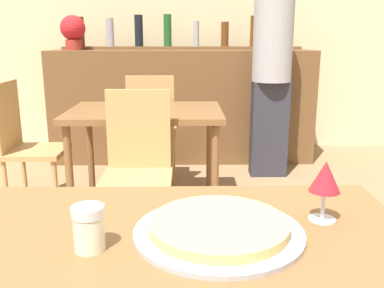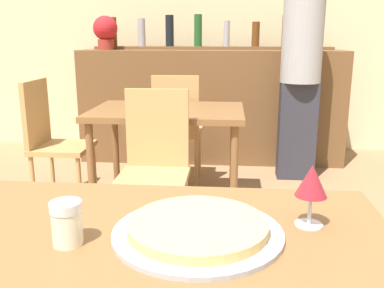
% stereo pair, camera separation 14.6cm
% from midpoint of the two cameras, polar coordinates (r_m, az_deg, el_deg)
% --- Properties ---
extents(wall_back, '(8.00, 0.05, 2.80)m').
position_cam_midpoint_polar(wall_back, '(4.84, -2.23, 16.09)').
color(wall_back, beige).
rests_on(wall_back, ground_plane).
extents(dining_table_near, '(1.19, 0.79, 0.78)m').
position_cam_midpoint_polar(dining_table_near, '(1.05, -6.97, -17.50)').
color(dining_table_near, brown).
rests_on(dining_table_near, ground_plane).
extents(dining_table_far, '(1.06, 0.74, 0.74)m').
position_cam_midpoint_polar(dining_table_far, '(3.02, -7.60, 2.93)').
color(dining_table_far, brown).
rests_on(dining_table_far, ground_plane).
extents(bar_counter, '(2.60, 0.56, 1.11)m').
position_cam_midpoint_polar(bar_counter, '(4.38, -2.27, 5.19)').
color(bar_counter, brown).
rests_on(bar_counter, ground_plane).
extents(bar_back_shelf, '(2.39, 0.24, 0.35)m').
position_cam_midpoint_polar(bar_back_shelf, '(4.47, -2.35, 13.53)').
color(bar_back_shelf, brown).
rests_on(bar_back_shelf, bar_counter).
extents(chair_far_side_front, '(0.40, 0.40, 0.94)m').
position_cam_midpoint_polar(chair_far_side_front, '(2.54, -8.88, -2.17)').
color(chair_far_side_front, tan).
rests_on(chair_far_side_front, ground_plane).
extents(chair_far_side_back, '(0.40, 0.40, 0.94)m').
position_cam_midpoint_polar(chair_far_side_back, '(3.57, -6.56, 2.71)').
color(chair_far_side_back, tan).
rests_on(chair_far_side_back, ground_plane).
extents(chair_far_side_left, '(0.40, 0.40, 0.94)m').
position_cam_midpoint_polar(chair_far_side_left, '(3.27, -22.78, 0.58)').
color(chair_far_side_left, tan).
rests_on(chair_far_side_left, ground_plane).
extents(pizza_tray, '(0.41, 0.41, 0.04)m').
position_cam_midpoint_polar(pizza_tray, '(1.04, -0.50, -11.25)').
color(pizza_tray, '#A3A3A8').
rests_on(pizza_tray, dining_table_near).
extents(cheese_shaker, '(0.07, 0.07, 0.10)m').
position_cam_midpoint_polar(cheese_shaker, '(1.01, -17.75, -10.68)').
color(cheese_shaker, beige).
rests_on(cheese_shaker, dining_table_near).
extents(person_standing, '(0.34, 0.34, 1.79)m').
position_cam_midpoint_polar(person_standing, '(3.82, 9.50, 10.03)').
color(person_standing, '#2D2D38').
rests_on(person_standing, ground_plane).
extents(wine_glass, '(0.08, 0.08, 0.16)m').
position_cam_midpoint_polar(wine_glass, '(1.12, 13.81, -4.54)').
color(wine_glass, silver).
rests_on(wine_glass, dining_table_near).
extents(potted_plant, '(0.24, 0.24, 0.33)m').
position_cam_midpoint_polar(potted_plant, '(4.43, -16.53, 14.29)').
color(potted_plant, maroon).
rests_on(potted_plant, bar_counter).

